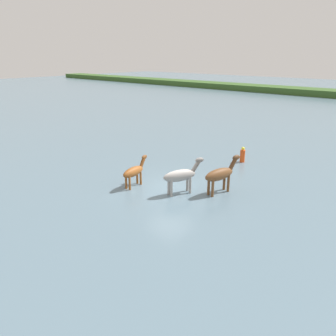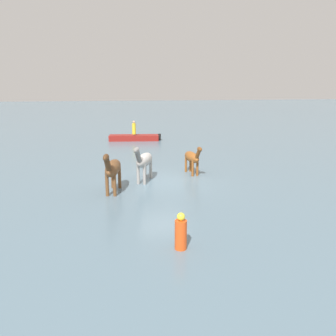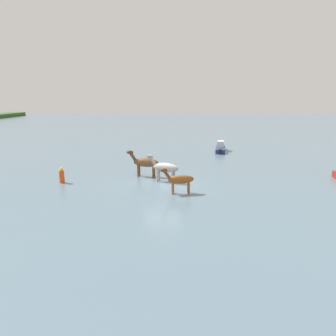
{
  "view_description": "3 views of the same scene",
  "coord_description": "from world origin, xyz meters",
  "px_view_note": "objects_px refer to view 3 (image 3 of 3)",
  "views": [
    {
      "loc": [
        11.5,
        -13.46,
        7.47
      ],
      "look_at": [
        -0.25,
        0.11,
        1.19
      ],
      "focal_mm": 34.86,
      "sensor_mm": 36.0,
      "label": 1
    },
    {
      "loc": [
        2.82,
        16.12,
        4.71
      ],
      "look_at": [
        -0.11,
        0.87,
        0.9
      ],
      "focal_mm": 35.66,
      "sensor_mm": 36.0,
      "label": 2
    },
    {
      "loc": [
        -20.38,
        -0.3,
        5.95
      ],
      "look_at": [
        0.95,
        -0.39,
        1.04
      ],
      "focal_mm": 32.32,
      "sensor_mm": 36.0,
      "label": 3
    }
  ],
  "objects_px": {
    "buoy_channel_marker": "(62,176)",
    "horse_gray_outer": "(179,179)",
    "horse_lead": "(164,167)",
    "horse_chestnut_trailing": "(145,163)",
    "boat_motor_center": "(220,149)"
  },
  "relations": [
    {
      "from": "horse_lead",
      "to": "horse_chestnut_trailing",
      "type": "bearing_deg",
      "value": -23.03
    },
    {
      "from": "horse_chestnut_trailing",
      "to": "boat_motor_center",
      "type": "relative_size",
      "value": 0.65
    },
    {
      "from": "horse_gray_outer",
      "to": "horse_lead",
      "type": "bearing_deg",
      "value": -77.18
    },
    {
      "from": "horse_lead",
      "to": "boat_motor_center",
      "type": "relative_size",
      "value": 0.62
    },
    {
      "from": "horse_lead",
      "to": "horse_chestnut_trailing",
      "type": "distance_m",
      "value": 2.21
    },
    {
      "from": "horse_chestnut_trailing",
      "to": "buoy_channel_marker",
      "type": "bearing_deg",
      "value": 29.98
    },
    {
      "from": "horse_gray_outer",
      "to": "boat_motor_center",
      "type": "height_order",
      "value": "horse_gray_outer"
    },
    {
      "from": "horse_lead",
      "to": "horse_gray_outer",
      "type": "height_order",
      "value": "horse_lead"
    },
    {
      "from": "horse_lead",
      "to": "horse_gray_outer",
      "type": "bearing_deg",
      "value": 132.75
    },
    {
      "from": "buoy_channel_marker",
      "to": "horse_chestnut_trailing",
      "type": "bearing_deg",
      "value": -73.11
    },
    {
      "from": "horse_lead",
      "to": "horse_gray_outer",
      "type": "distance_m",
      "value": 2.94
    },
    {
      "from": "horse_chestnut_trailing",
      "to": "boat_motor_center",
      "type": "distance_m",
      "value": 14.0
    },
    {
      "from": "horse_lead",
      "to": "buoy_channel_marker",
      "type": "bearing_deg",
      "value": 24.72
    },
    {
      "from": "horse_lead",
      "to": "boat_motor_center",
      "type": "distance_m",
      "value": 14.62
    },
    {
      "from": "buoy_channel_marker",
      "to": "horse_gray_outer",
      "type": "bearing_deg",
      "value": -107.07
    }
  ]
}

